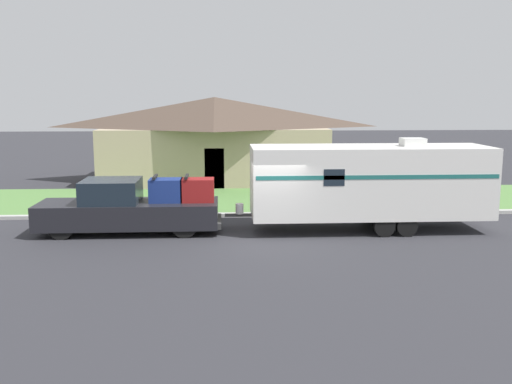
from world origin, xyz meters
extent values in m
plane|color=#2D2D33|center=(0.00, 0.00, 0.00)|extent=(120.00, 120.00, 0.00)
cube|color=#ADADA8|center=(0.00, 3.75, 0.07)|extent=(80.00, 0.30, 0.14)
cube|color=#568442|center=(0.00, 7.40, 0.01)|extent=(80.00, 7.00, 0.03)
cube|color=tan|center=(-1.93, 13.70, 1.51)|extent=(12.09, 6.31, 3.02)
pyramid|color=#4C3D33|center=(-1.93, 13.70, 3.85)|extent=(13.06, 6.82, 1.65)
cube|color=#4C3828|center=(-1.93, 10.58, 1.05)|extent=(1.00, 0.06, 2.10)
cylinder|color=black|center=(-6.89, 0.46, 0.44)|extent=(0.88, 0.28, 0.88)
cylinder|color=black|center=(-6.89, 2.09, 0.44)|extent=(0.88, 0.28, 0.88)
cylinder|color=black|center=(-2.80, 0.46, 0.44)|extent=(0.88, 0.28, 0.88)
cylinder|color=black|center=(-2.80, 2.09, 0.44)|extent=(0.88, 0.28, 0.88)
cube|color=black|center=(-6.02, 1.27, 0.67)|extent=(3.72, 1.98, 0.85)
cube|color=#19232D|center=(-5.35, 1.27, 1.49)|extent=(1.93, 1.82, 0.79)
cube|color=black|center=(-2.92, 1.27, 0.67)|extent=(2.48, 1.98, 0.85)
cube|color=#333333|center=(-1.62, 1.27, 0.36)|extent=(0.12, 1.78, 0.20)
cube|color=navy|center=(-3.47, 1.27, 1.49)|extent=(1.14, 0.83, 0.80)
cube|color=black|center=(-3.83, 1.27, 1.97)|extent=(0.10, 0.92, 0.08)
cube|color=maroon|center=(-2.37, 1.27, 1.49)|extent=(1.14, 0.83, 0.80)
cube|color=black|center=(-2.74, 1.27, 1.97)|extent=(0.10, 0.92, 0.08)
cylinder|color=black|center=(3.98, 0.18, 0.35)|extent=(0.71, 0.22, 0.71)
cylinder|color=black|center=(3.98, 2.37, 0.35)|extent=(0.71, 0.22, 0.71)
cylinder|color=black|center=(4.76, 0.18, 0.35)|extent=(0.71, 0.22, 0.71)
cylinder|color=black|center=(4.76, 2.37, 0.35)|extent=(0.71, 0.22, 0.71)
cube|color=silver|center=(3.70, 1.27, 1.76)|extent=(8.37, 2.48, 2.46)
cube|color=#1E6660|center=(3.70, 0.03, 2.07)|extent=(8.20, 0.01, 0.14)
cube|color=#383838|center=(-0.96, 1.27, 0.58)|extent=(0.94, 0.12, 0.10)
cylinder|color=silver|center=(-0.91, 1.27, 0.81)|extent=(0.28, 0.28, 0.36)
cube|color=silver|center=(5.20, 1.27, 3.13)|extent=(0.80, 0.68, 0.28)
cube|color=#19232D|center=(2.19, 0.03, 2.07)|extent=(0.70, 0.01, 0.56)
cylinder|color=brown|center=(7.76, 4.68, 0.50)|extent=(0.09, 0.09, 1.01)
cube|color=black|center=(7.76, 4.68, 1.12)|extent=(0.48, 0.20, 0.22)
camera|label=1|loc=(-1.46, -18.43, 4.74)|focal=40.00mm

